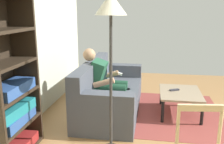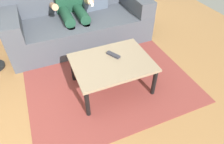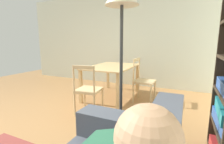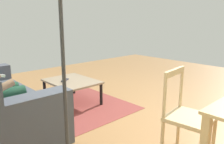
{
  "view_description": "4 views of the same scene",
  "coord_description": "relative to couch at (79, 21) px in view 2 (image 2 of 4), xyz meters",
  "views": [
    {
      "loc": [
        -2.77,
        1.14,
        1.71
      ],
      "look_at": [
        1.29,
        1.81,
        0.7
      ],
      "focal_mm": 39.99,
      "sensor_mm": 36.0,
      "label": 1
    },
    {
      "loc": [
        0.67,
        -0.95,
        1.79
      ],
      "look_at": [
        1.34,
        0.65,
        0.23
      ],
      "focal_mm": 32.11,
      "sensor_mm": 36.0,
      "label": 2
    },
    {
      "loc": [
        1.67,
        2.27,
        1.28
      ],
      "look_at": [
        -1.79,
        0.68,
        0.6
      ],
      "focal_mm": 26.51,
      "sensor_mm": 36.0,
      "label": 3
    },
    {
      "loc": [
        -1.79,
        2.67,
        1.4
      ],
      "look_at": [
        -0.25,
        1.23,
        0.9
      ],
      "focal_mm": 36.79,
      "sensor_mm": 36.0,
      "label": 4
    }
  ],
  "objects": [
    {
      "name": "couch",
      "position": [
        0.0,
        0.0,
        0.0
      ],
      "size": [
        2.09,
        0.92,
        0.86
      ],
      "color": "#474C56",
      "rests_on": "ground_plane"
    },
    {
      "name": "person_lounging",
      "position": [
        -0.08,
        0.05,
        0.25
      ],
      "size": [
        0.59,
        0.94,
        1.1
      ],
      "color": "#23563D",
      "rests_on": "ground_plane"
    },
    {
      "name": "coffee_table",
      "position": [
        0.05,
        -1.22,
        0.03
      ],
      "size": [
        0.88,
        0.67,
        0.39
      ],
      "color": "gray",
      "rests_on": "ground_plane"
    },
    {
      "name": "tv_remote",
      "position": [
        0.1,
        -1.13,
        0.09
      ],
      "size": [
        0.13,
        0.17,
        0.02
      ],
      "primitive_type": "cube",
      "rotation": [
        0.0,
        0.0,
        0.5
      ],
      "color": "#2D2D38",
      "rests_on": "coffee_table"
    },
    {
      "name": "area_rug",
      "position": [
        0.05,
        -1.22,
        -0.31
      ],
      "size": [
        2.0,
        1.41,
        0.01
      ],
      "primitive_type": "cube",
      "rotation": [
        0.0,
        0.0,
        -0.0
      ],
      "color": "brown",
      "rests_on": "ground_plane"
    }
  ]
}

